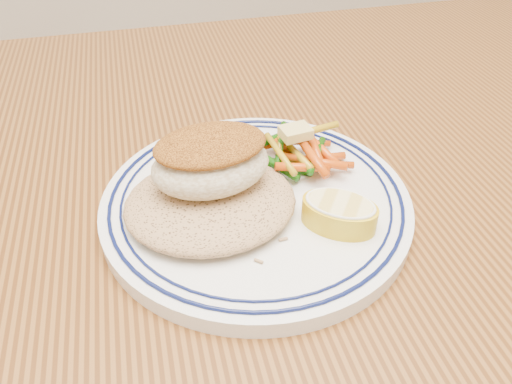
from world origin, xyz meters
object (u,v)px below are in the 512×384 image
at_px(fish_fillet, 211,160).
at_px(rice_pilaf, 210,199).
at_px(lemon_wedge, 339,212).
at_px(dining_table, 224,282).
at_px(plate, 256,202).
at_px(vegetable_pile, 296,152).

bearing_deg(fish_fillet, rice_pilaf, -111.40).
height_order(rice_pilaf, fish_fillet, fish_fillet).
distance_m(fish_fillet, lemon_wedge, 0.11).
height_order(dining_table, plate, plate).
xyz_separation_m(plate, fish_fillet, (-0.04, -0.00, 0.05)).
distance_m(plate, lemon_wedge, 0.08).
relative_size(plate, fish_fillet, 2.62).
bearing_deg(lemon_wedge, plate, 137.40).
distance_m(plate, fish_fillet, 0.06).
height_order(dining_table, fish_fillet, fish_fillet).
bearing_deg(fish_fillet, dining_table, 55.50).
bearing_deg(vegetable_pile, fish_fillet, -155.90).
bearing_deg(dining_table, vegetable_pile, 19.76).
height_order(vegetable_pile, lemon_wedge, vegetable_pile).
distance_m(dining_table, fish_fillet, 0.16).
distance_m(plate, rice_pilaf, 0.05).
xyz_separation_m(rice_pilaf, fish_fillet, (0.00, 0.01, 0.03)).
bearing_deg(dining_table, plate, -17.50).
distance_m(dining_table, lemon_wedge, 0.16).
relative_size(rice_pilaf, lemon_wedge, 1.81).
bearing_deg(plate, lemon_wedge, -42.60).
bearing_deg(vegetable_pile, dining_table, -160.24).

